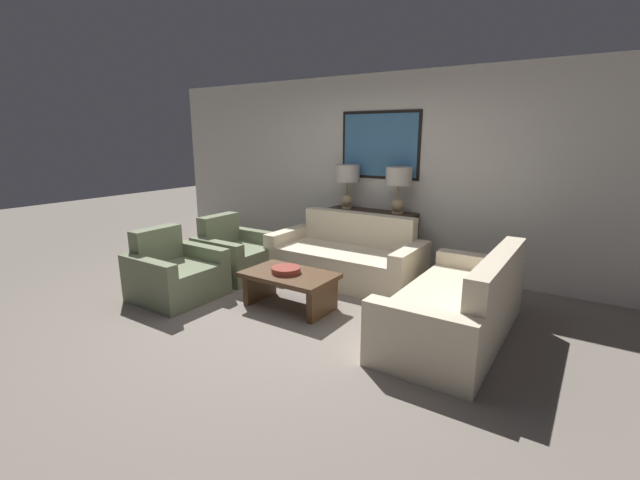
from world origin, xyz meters
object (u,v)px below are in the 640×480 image
Objects in this scene: armchair_near_camera at (175,275)px; couch_by_side at (458,308)px; couch_by_back_wall at (346,259)px; armchair_near_back_wall at (236,255)px; decorative_bowl at (286,270)px; table_lamp_left at (347,178)px; table_lamp_right at (399,181)px; console_table at (370,239)px; coffee_table at (290,283)px.

couch_by_side is at bearing 14.75° from armchair_near_camera.
couch_by_back_wall is 1.00× the size of couch_by_side.
armchair_near_back_wall is 1.00× the size of armchair_near_camera.
decorative_bowl is (-0.09, -1.15, 0.14)m from couch_by_back_wall.
decorative_bowl is at bearing -94.39° from couch_by_back_wall.
armchair_near_back_wall is (-0.95, -1.32, -0.98)m from table_lamp_left.
decorative_bowl is 1.36m from armchair_near_back_wall.
table_lamp_right is 0.32× the size of couch_by_back_wall.
console_table is 2.66m from armchair_near_camera.
armchair_near_camera is at bearing -159.20° from coffee_table.
table_lamp_left reaches higher than armchair_near_back_wall.
armchair_near_camera is at bearing -112.51° from table_lamp_left.
armchair_near_back_wall is 0.98m from armchair_near_camera.
console_table is at bearing 87.23° from decorative_bowl.
couch_by_side is 2.22× the size of armchair_near_back_wall.
table_lamp_right is 1.24m from couch_by_back_wall.
couch_by_back_wall is 1.13m from coffee_table.
table_lamp_right is at bearing 0.00° from table_lamp_left.
coffee_table is at bearing 19.94° from decorative_bowl.
decorative_bowl is (-0.04, -0.01, 0.14)m from coffee_table.
couch_by_back_wall is (-0.39, -0.67, -0.97)m from table_lamp_right.
table_lamp_right is 0.32× the size of couch_by_side.
table_lamp_left is at bearing 180.00° from console_table.
decorative_bowl is at bearing -21.86° from armchair_near_back_wall.
couch_by_back_wall is at bearing 50.42° from armchair_near_camera.
table_lamp_right is at bearing 59.88° from couch_by_back_wall.
decorative_bowl is (-1.77, -0.32, 0.14)m from couch_by_side.
couch_by_back_wall is (0.00, -0.67, -0.13)m from console_table.
couch_by_side is 1.98× the size of coffee_table.
table_lamp_left is 1.96× the size of decorative_bowl.
couch_by_side is 3.12m from armchair_near_camera.
decorative_bowl is (0.30, -1.82, -0.83)m from table_lamp_left.
couch_by_back_wall is 1.87m from couch_by_side.
couch_by_side reaches higher than decorative_bowl.
armchair_near_back_wall is at bearing -142.78° from table_lamp_right.
table_lamp_left reaches higher than coffee_table.
couch_by_side is 1.80m from decorative_bowl.
console_table reaches higher than armchair_near_back_wall.
table_lamp_left is at bearing 67.49° from armchair_near_camera.
console_table reaches higher than decorative_bowl.
decorative_bowl is 0.36× the size of armchair_near_camera.
decorative_bowl is at bearing 20.82° from armchair_near_camera.
armchair_near_back_wall is at bearing -125.87° from table_lamp_left.
couch_by_back_wall reaches higher than console_table.
console_table is at bearing 88.36° from coffee_table.
coffee_table is 1.12× the size of armchair_near_camera.
decorative_bowl reaches higher than coffee_table.
table_lamp_left is at bearing 99.44° from decorative_bowl.
console_table is 1.88m from armchair_near_back_wall.
table_lamp_right is (0.39, 0.00, 0.84)m from console_table.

